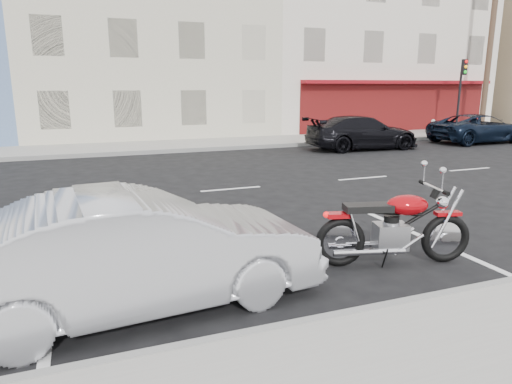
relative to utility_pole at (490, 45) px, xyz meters
The scene contains 14 objects.
ground 18.35m from the utility_pole, 150.98° to the right, with size 120.00×120.00×0.00m, color black.
sidewalk_far 21.02m from the utility_pole, behind, with size 80.00×3.40×0.15m, color gray.
curb_near 26.18m from the utility_pole, 142.73° to the right, with size 80.00×0.12×0.16m, color gray.
curb_far 21.08m from the utility_pole, behind, with size 80.00×0.12×0.16m, color gray.
bldg_cream 19.15m from the utility_pole, 156.25° to the left, with size 12.00×12.00×11.50m, color beige.
bldg_corner 9.05m from the utility_pole, 120.30° to the left, with size 14.00×12.00×12.50m, color beige.
bldg_far_east 13.04m from the utility_pole, 36.25° to the left, with size 12.00×12.00×11.00m, color tan.
utility_pole is the anchor object (origin of this frame).
traffic_light 2.97m from the utility_pole, behind, with size 0.26×0.30×3.80m.
fire_hydrant 5.48m from the utility_pole, behind, with size 0.20×0.20×0.72m.
motorcycle 21.99m from the utility_pole, 137.76° to the right, with size 2.31×0.96×1.18m.
sedan_silver 25.31m from the utility_pole, 144.92° to the right, with size 1.50×4.30×1.42m, color #ADAFB5.
suv_far 6.40m from the utility_pole, 137.87° to the right, with size 2.20×4.77×1.33m, color black.
car_far 11.33m from the utility_pole, 161.76° to the right, with size 1.95×4.80×1.39m, color black.
Camera 1 is at (-5.47, -10.96, 2.60)m, focal length 32.00 mm.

